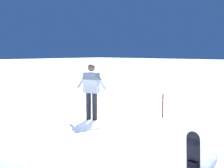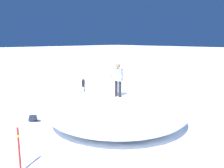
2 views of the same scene
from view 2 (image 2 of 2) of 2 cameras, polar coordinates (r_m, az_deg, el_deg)
The scene contains 6 objects.
ground at distance 11.96m, azimuth -1.05°, elevation -9.10°, with size 240.00×240.00×0.00m, color white.
snow_mound at distance 11.57m, azimuth 1.21°, elevation -6.26°, with size 6.71×6.60×1.35m, color white.
snowboarder_standing at distance 11.15m, azimuth 1.46°, elevation 1.42°, with size 0.96×0.34×1.58m.
snowboard_primary_upright at distance 14.21m, azimuth -6.96°, elevation -2.17°, with size 0.30×0.18×1.75m.
backpack_near at distance 12.57m, azimuth -18.44°, elevation -7.85°, with size 0.51×0.61×0.33m.
trail_marker_pole at distance 7.99m, azimuth -21.37°, elevation -14.28°, with size 0.10×0.10×1.45m.
Camera 2 is at (-8.25, 7.66, 4.04)m, focal length 38.15 mm.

